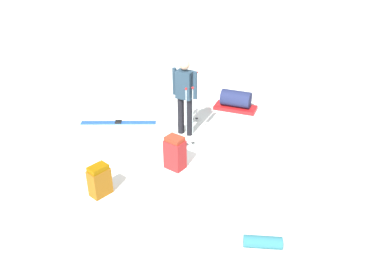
# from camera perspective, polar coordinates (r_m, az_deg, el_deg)

# --- Properties ---
(ground_plane) EXTENTS (80.00, 80.00, 0.00)m
(ground_plane) POSITION_cam_1_polar(r_m,az_deg,el_deg) (7.76, 0.00, -4.57)
(ground_plane) COLOR white
(skier_standing) EXTENTS (0.49, 0.37, 1.70)m
(skier_standing) POSITION_cam_1_polar(r_m,az_deg,el_deg) (8.20, -1.06, 4.83)
(skier_standing) COLOR black
(skier_standing) RESTS_ON ground_plane
(ski_pair_near) EXTENTS (1.73, 0.30, 0.05)m
(ski_pair_near) POSITION_cam_1_polar(r_m,az_deg,el_deg) (9.21, -10.65, 0.57)
(ski_pair_near) COLOR #2756A2
(ski_pair_near) RESTS_ON ground_plane
(backpack_large_dark) EXTENTS (0.44, 0.43, 0.66)m
(backpack_large_dark) POSITION_cam_1_polar(r_m,az_deg,el_deg) (7.31, -2.50, -3.85)
(backpack_large_dark) COLOR maroon
(backpack_large_dark) RESTS_ON ground_plane
(backpack_bright) EXTENTS (0.42, 0.41, 0.57)m
(backpack_bright) POSITION_cam_1_polar(r_m,az_deg,el_deg) (6.84, -13.29, -7.65)
(backpack_bright) COLOR #905612
(backpack_bright) RESTS_ON ground_plane
(ski_poles_planted_near) EXTENTS (0.17, 0.10, 1.21)m
(ski_poles_planted_near) POSITION_cam_1_polar(r_m,az_deg,el_deg) (8.87, 0.38, 4.73)
(ski_poles_planted_near) COLOR #B8B5C2
(ski_poles_planted_near) RESTS_ON ground_plane
(ski_poles_planted_far) EXTENTS (0.20, 0.11, 1.31)m
(ski_poles_planted_far) POSITION_cam_1_polar(r_m,az_deg,el_deg) (7.82, -0.37, 1.78)
(ski_poles_planted_far) COLOR #A8BDC1
(ski_poles_planted_far) RESTS_ON ground_plane
(gear_sled) EXTENTS (1.12, 0.85, 0.49)m
(gear_sled) POSITION_cam_1_polar(r_m,az_deg,el_deg) (9.69, 6.38, 3.70)
(gear_sled) COLOR red
(gear_sled) RESTS_ON ground_plane
(sleeping_mat_rolled) EXTENTS (0.57, 0.27, 0.18)m
(sleeping_mat_rolled) POSITION_cam_1_polar(r_m,az_deg,el_deg) (5.92, 10.24, -16.19)
(sleeping_mat_rolled) COLOR teal
(sleeping_mat_rolled) RESTS_ON ground_plane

